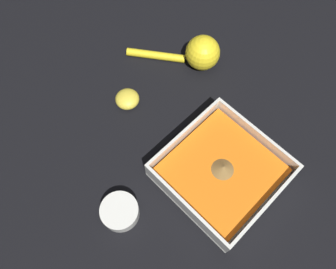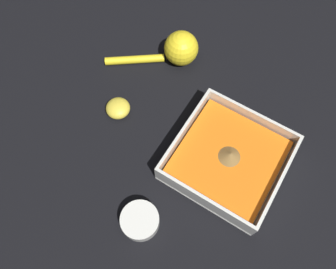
% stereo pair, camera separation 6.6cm
% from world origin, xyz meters
% --- Properties ---
extents(ground_plane, '(4.00, 4.00, 0.00)m').
position_xyz_m(ground_plane, '(0.00, 0.00, 0.00)').
color(ground_plane, black).
extents(square_dish, '(0.21, 0.21, 0.05)m').
position_xyz_m(square_dish, '(-0.02, 0.03, 0.02)').
color(square_dish, silver).
rests_on(square_dish, ground_plane).
extents(spice_bowl, '(0.07, 0.07, 0.03)m').
position_xyz_m(spice_bowl, '(0.17, -0.05, 0.01)').
color(spice_bowl, silver).
rests_on(spice_bowl, ground_plane).
extents(lemon_squeezer, '(0.15, 0.19, 0.08)m').
position_xyz_m(lemon_squeezer, '(-0.19, -0.19, 0.04)').
color(lemon_squeezer, yellow).
rests_on(lemon_squeezer, ground_plane).
extents(lemon_half, '(0.05, 0.05, 0.03)m').
position_xyz_m(lemon_half, '(-0.00, -0.22, 0.01)').
color(lemon_half, yellow).
rests_on(lemon_half, ground_plane).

